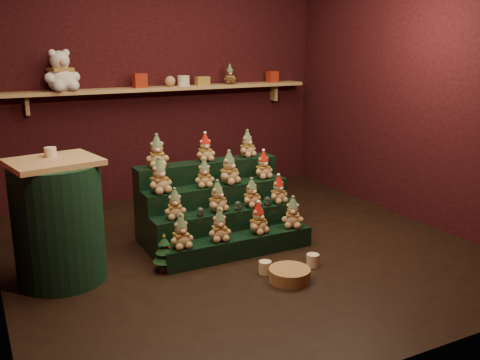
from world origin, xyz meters
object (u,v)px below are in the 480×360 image
mug_right (313,260)px  mini_christmas_tree (165,253)px  snow_globe_c (267,201)px  white_bear (60,65)px  snow_globe_b (238,206)px  riser_tier_front (238,246)px  wicker_basket (290,275)px  snow_globe_a (200,212)px  mug_left (265,267)px  side_table (59,222)px  brown_bear (230,75)px

mug_right → mini_christmas_tree: bearing=157.1°
snow_globe_c → white_bear: white_bear is taller
snow_globe_b → white_bear: bearing=122.1°
riser_tier_front → wicker_basket: bearing=-79.0°
snow_globe_a → mug_right: size_ratio=0.77×
snow_globe_c → mug_left: (-0.36, -0.59, -0.35)m
riser_tier_front → wicker_basket: size_ratio=4.26×
side_table → wicker_basket: 1.84m
side_table → white_bear: white_bear is taller
riser_tier_front → mug_right: (0.45, -0.49, -0.04)m
snow_globe_b → snow_globe_c: size_ratio=1.00×
snow_globe_c → brown_bear: 2.15m
riser_tier_front → wicker_basket: (0.13, -0.64, -0.04)m
mini_christmas_tree → snow_globe_c: bearing=9.3°
snow_globe_c → wicker_basket: bearing=-108.0°
side_table → snow_globe_c: bearing=-12.5°
mug_right → white_bear: bearing=121.5°
mug_right → snow_globe_a: bearing=138.4°
riser_tier_front → wicker_basket: 0.66m
mini_christmas_tree → brown_bear: 2.85m
mug_left → brown_bear: (0.88, 2.41, 1.38)m
riser_tier_front → snow_globe_c: 0.52m
mini_christmas_tree → white_bear: white_bear is taller
side_table → mug_right: side_table is taller
snow_globe_b → snow_globe_c: same height
snow_globe_a → mug_left: (0.31, -0.59, -0.35)m
mug_left → mug_right: mug_right is taller
snow_globe_c → brown_bear: bearing=74.1°
riser_tier_front → white_bear: 2.70m
snow_globe_a → snow_globe_c: size_ratio=0.94×
mug_left → wicker_basket: (0.10, -0.21, -0.00)m
snow_globe_b → side_table: (-1.53, 0.05, 0.08)m
wicker_basket → white_bear: white_bear is taller
riser_tier_front → side_table: (-1.45, 0.21, 0.39)m
snow_globe_b → mug_left: (-0.05, -0.59, -0.35)m
snow_globe_a → mug_left: snow_globe_a is taller
snow_globe_a → wicker_basket: (0.41, -0.80, -0.35)m
snow_globe_c → riser_tier_front: bearing=-157.5°
mug_right → white_bear: (-1.51, 2.47, 1.54)m
side_table → white_bear: size_ratio=1.82×
side_table → snow_globe_a: bearing=-13.4°
mug_right → white_bear: size_ratio=0.20×
mug_left → white_bear: size_ratio=0.19×
mug_left → white_bear: bearing=114.3°
snow_globe_c → white_bear: 2.61m
snow_globe_b → mini_christmas_tree: 0.82m
side_table → mini_christmas_tree: size_ratio=2.96×
snow_globe_b → mug_right: size_ratio=0.82×
snow_globe_a → white_bear: size_ratio=0.15×
snow_globe_c → mug_right: size_ratio=0.82×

